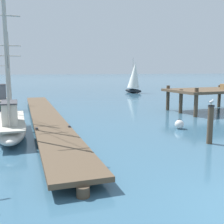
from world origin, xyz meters
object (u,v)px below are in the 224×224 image
Objects in this scene: perched_seagull at (211,102)px; distant_sailboat at (134,78)px; mooring_piling at (210,124)px; fishing_boat_4 at (11,124)px; mooring_buoy at (179,124)px.

distant_sailboat is at bearing 74.62° from perched_seagull.
mooring_piling is at bearing -105.37° from distant_sailboat.
distant_sailboat is at bearing 54.58° from fishing_boat_4.
mooring_piling reaches higher than mooring_buoy.
mooring_buoy is (9.04, -1.03, -0.37)m from fishing_boat_4.
distant_sailboat reaches higher than perched_seagull.
mooring_piling is 27.71m from distant_sailboat.
distant_sailboat is at bearing 73.55° from mooring_buoy.
perched_seagull is (8.64, -4.23, 1.29)m from fishing_boat_4.
fishing_boat_4 is 1.48× the size of distant_sailboat.
distant_sailboat is (7.34, 26.69, 1.29)m from mooring_piling.
distant_sailboat is (6.94, 23.49, 1.95)m from mooring_buoy.
fishing_boat_4 is 20.62× the size of perched_seagull.
distant_sailboat is at bearing 74.63° from mooring_piling.
perched_seagull is 27.69m from distant_sailboat.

